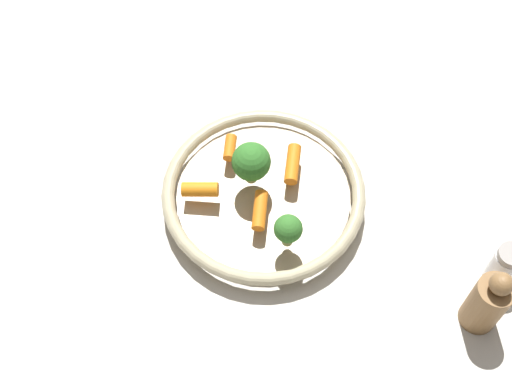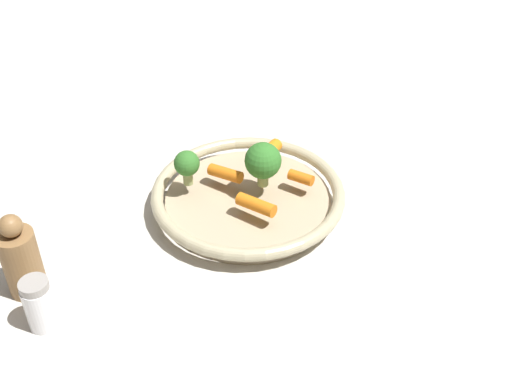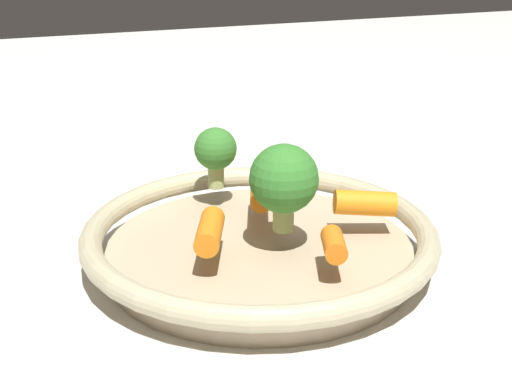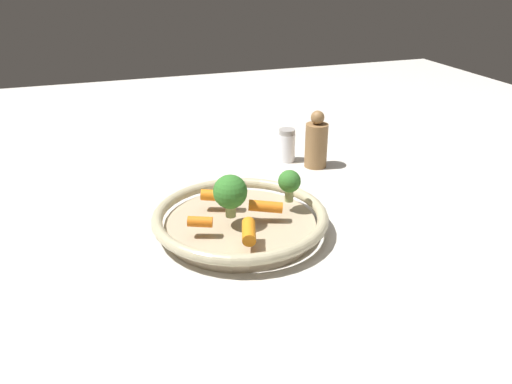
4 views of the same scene
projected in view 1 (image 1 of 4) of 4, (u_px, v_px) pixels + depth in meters
name	position (u px, v px, depth m)	size (l,w,h in m)	color
ground_plane	(263.00, 202.00, 1.04)	(2.56, 2.56, 0.00)	beige
serving_bowl	(263.00, 195.00, 1.02)	(0.31, 0.31, 0.04)	tan
baby_carrot_center	(230.00, 148.00, 1.04)	(0.02, 0.02, 0.04)	orange
baby_carrot_left	(293.00, 164.00, 1.02)	(0.02, 0.02, 0.06)	orange
baby_carrot_near_rim	(260.00, 210.00, 0.98)	(0.02, 0.02, 0.06)	orange
baby_carrot_back	(200.00, 189.00, 0.99)	(0.02, 0.02, 0.05)	orange
broccoli_floret_small	(288.00, 229.00, 0.93)	(0.04, 0.04, 0.06)	#98A866
broccoli_floret_large	(251.00, 162.00, 0.98)	(0.06, 0.06, 0.07)	#97A966
salt_shaker	(504.00, 266.00, 0.94)	(0.04, 0.04, 0.08)	white
pepper_mill	(488.00, 302.00, 0.90)	(0.05, 0.05, 0.13)	olive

